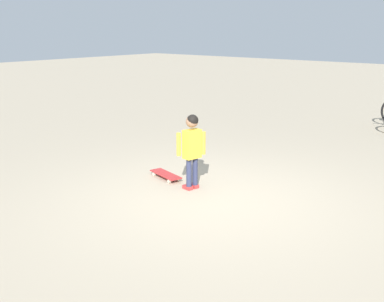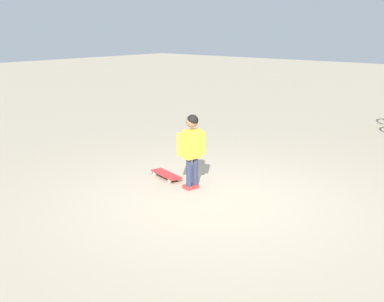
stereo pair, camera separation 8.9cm
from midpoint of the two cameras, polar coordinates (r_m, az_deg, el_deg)
ground_plane at (r=6.23m, az=3.02°, el=-6.00°), size 50.00×50.00×0.00m
child_person at (r=6.48m, az=0.39°, el=0.91°), size 0.34×0.27×1.06m
skateboard at (r=7.11m, az=-2.78°, el=-2.84°), size 0.34×0.64×0.07m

